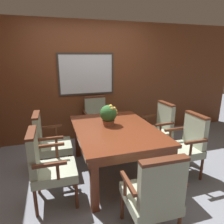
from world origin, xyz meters
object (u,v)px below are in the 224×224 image
(dining_table, at_px, (115,134))
(chair_left_near, at_px, (47,165))
(chair_left_far, at_px, (48,141))
(chair_right_far, at_px, (158,127))
(chair_head_near, at_px, (154,194))
(potted_plant, at_px, (109,114))
(chair_right_near, at_px, (186,143))
(chair_head_far, at_px, (97,118))

(dining_table, bearing_deg, chair_left_near, -158.32)
(dining_table, bearing_deg, chair_left_far, 160.78)
(chair_left_far, height_order, chair_right_far, same)
(chair_head_near, relative_size, potted_plant, 2.94)
(chair_right_near, distance_m, chair_right_far, 0.75)
(chair_right_near, relative_size, chair_left_far, 1.00)
(chair_left_near, bearing_deg, chair_right_near, -88.18)
(chair_left_far, height_order, chair_left_near, same)
(chair_right_near, bearing_deg, potted_plant, -116.86)
(chair_head_far, bearing_deg, chair_right_far, -43.56)
(chair_right_near, relative_size, potted_plant, 2.94)
(chair_right_near, xyz_separation_m, chair_head_near, (-1.01, -0.86, 0.00))
(potted_plant, bearing_deg, chair_left_far, 168.96)
(chair_left_far, bearing_deg, chair_head_far, -46.31)
(chair_head_near, xyz_separation_m, potted_plant, (-0.04, 1.38, 0.39))
(chair_left_near, xyz_separation_m, potted_plant, (0.92, 0.55, 0.39))
(chair_head_far, height_order, chair_right_far, same)
(chair_head_near, bearing_deg, chair_right_far, -119.51)
(chair_right_near, height_order, chair_left_far, same)
(chair_head_far, distance_m, chair_right_far, 1.27)
(dining_table, distance_m, chair_head_near, 1.23)
(chair_head_far, height_order, chair_left_near, same)
(dining_table, height_order, chair_head_near, chair_head_near)
(chair_left_far, height_order, chair_head_far, same)
(chair_right_far, bearing_deg, potted_plant, -79.51)
(chair_head_far, bearing_deg, dining_table, -92.76)
(chair_left_far, relative_size, potted_plant, 2.94)
(chair_left_near, bearing_deg, chair_left_far, -0.07)
(chair_left_far, relative_size, chair_left_near, 1.00)
(potted_plant, bearing_deg, chair_right_far, 12.73)
(chair_right_far, bearing_deg, chair_head_far, -133.31)
(chair_right_far, distance_m, chair_head_near, 1.88)
(chair_head_near, bearing_deg, chair_left_near, -39.30)
(potted_plant, bearing_deg, chair_head_far, 86.85)
(chair_head_far, bearing_deg, chair_right_near, -60.50)
(dining_table, height_order, chair_head_far, chair_head_far)
(chair_right_near, xyz_separation_m, chair_left_near, (-1.97, -0.02, 0.00))
(chair_right_near, bearing_deg, chair_left_far, -110.03)
(dining_table, relative_size, chair_head_far, 1.68)
(chair_right_far, distance_m, potted_plant, 1.11)
(chair_right_near, height_order, chair_head_far, same)
(dining_table, relative_size, chair_left_near, 1.68)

